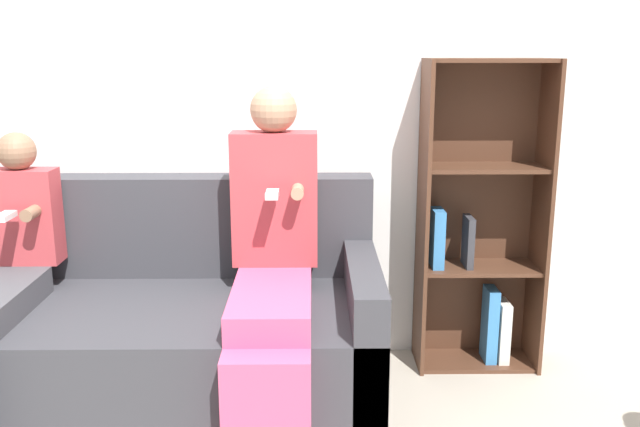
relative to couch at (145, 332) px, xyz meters
name	(u,v)px	position (x,y,z in m)	size (l,w,h in m)	color
back_wall	(228,92)	(0.32, 0.49, 0.98)	(10.00, 0.06, 2.55)	silver
couch	(145,332)	(0.00, 0.00, 0.00)	(1.96, 0.92, 0.91)	#38383D
adult_seated	(272,256)	(0.55, -0.10, 0.36)	(0.36, 0.87, 1.32)	#DB4C75
bookshelf	(479,229)	(1.48, 0.35, 0.35)	(0.56, 0.27, 1.43)	#4C2D1E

